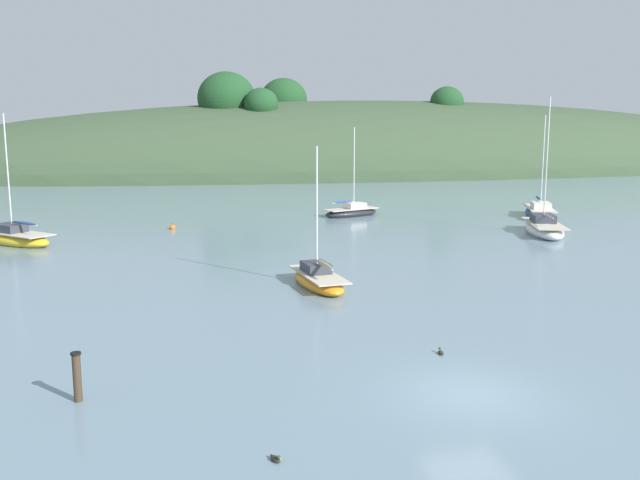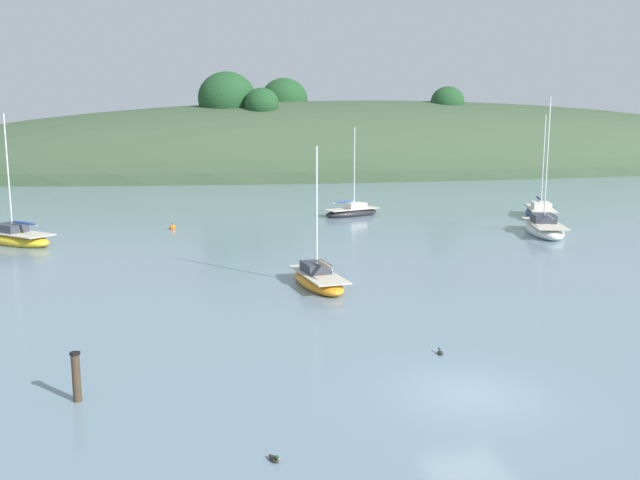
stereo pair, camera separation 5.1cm
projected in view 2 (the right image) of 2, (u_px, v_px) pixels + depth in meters
ground_plane at (470, 394)px, 20.39m from camera, size 400.00×400.00×0.00m
far_shoreline_hill at (385, 171)px, 106.90m from camera, size 150.00×36.00×25.24m
sailboat_cream_ketch at (318, 279)px, 33.52m from camera, size 2.33×5.30×6.91m
sailboat_orange_cutter at (352, 212)px, 57.92m from camera, size 5.37×3.39×7.50m
sailboat_white_near at (16, 238)px, 44.99m from camera, size 5.87×5.84×8.55m
sailboat_teal_outer at (540, 212)px, 57.18m from camera, size 4.30×6.66×8.51m
sailboat_grey_yawl at (544, 228)px, 48.70m from camera, size 4.19×6.99×9.72m
mooring_buoy_inner at (173, 227)px, 50.96m from camera, size 0.44×0.44×0.54m
duck_lone_left at (440, 353)px, 23.85m from camera, size 0.22×0.43×0.24m
duck_lead at (274, 459)px, 16.39m from camera, size 0.30×0.41×0.24m
jetty_piling at (76, 376)px, 19.76m from camera, size 0.30×0.30×1.46m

